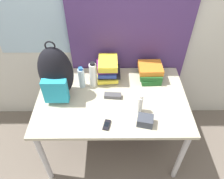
% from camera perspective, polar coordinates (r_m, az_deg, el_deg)
% --- Properties ---
extents(wall_back, '(6.00, 0.06, 2.50)m').
position_cam_1_polar(wall_back, '(2.06, -0.25, 18.32)').
color(wall_back, beige).
rests_on(wall_back, ground_plane).
extents(curtain_blue, '(1.13, 0.04, 2.50)m').
position_cam_1_polar(curtain_blue, '(2.02, 4.86, 17.59)').
color(curtain_blue, '#4C336B').
rests_on(curtain_blue, ground_plane).
extents(desk, '(1.33, 0.85, 0.74)m').
position_cam_1_polar(desk, '(2.00, 0.00, -3.72)').
color(desk, '#B7B299').
rests_on(desk, ground_plane).
extents(backpack, '(0.29, 0.25, 0.54)m').
position_cam_1_polar(backpack, '(1.87, -14.43, 3.87)').
color(backpack, black).
rests_on(backpack, desk).
extents(book_stack_left, '(0.23, 0.28, 0.21)m').
position_cam_1_polar(book_stack_left, '(2.07, -1.15, 5.37)').
color(book_stack_left, silver).
rests_on(book_stack_left, desk).
extents(book_stack_center, '(0.22, 0.25, 0.15)m').
position_cam_1_polar(book_stack_center, '(2.13, 9.92, 4.59)').
color(book_stack_center, '#1E5623').
rests_on(book_stack_center, desk).
extents(water_bottle, '(0.06, 0.06, 0.22)m').
position_cam_1_polar(water_bottle, '(2.00, -7.96, 3.05)').
color(water_bottle, silver).
rests_on(water_bottle, desk).
extents(sports_bottle, '(0.07, 0.07, 0.26)m').
position_cam_1_polar(sports_bottle, '(1.99, -4.96, 3.87)').
color(sports_bottle, white).
rests_on(sports_bottle, desk).
extents(sunscreen_bottle, '(0.05, 0.05, 0.18)m').
position_cam_1_polar(sunscreen_bottle, '(1.79, 7.25, -3.81)').
color(sunscreen_bottle, white).
rests_on(sunscreen_bottle, desk).
extents(cell_phone, '(0.07, 0.11, 0.02)m').
position_cam_1_polar(cell_phone, '(1.74, -1.38, -9.24)').
color(cell_phone, black).
rests_on(cell_phone, desk).
extents(sunglasses_case, '(0.15, 0.07, 0.04)m').
position_cam_1_polar(sunglasses_case, '(1.93, 0.19, -1.63)').
color(sunglasses_case, '#47474C').
rests_on(sunglasses_case, desk).
extents(camera_pouch, '(0.14, 0.12, 0.07)m').
position_cam_1_polar(camera_pouch, '(1.74, 8.65, -8.05)').
color(camera_pouch, '#383D47').
rests_on(camera_pouch, desk).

